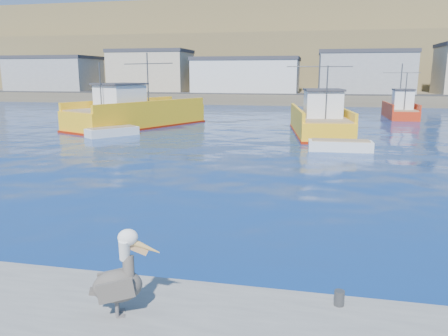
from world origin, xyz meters
name	(u,v)px	position (x,y,z in m)	size (l,w,h in m)	color
ground	(224,249)	(0.00, 0.00, 0.00)	(260.00, 260.00, 0.00)	navy
dock_bollards	(218,286)	(0.60, -3.40, 0.65)	(36.20, 0.20, 0.30)	#4C4C4C
far_shore	(310,58)	(0.00, 109.20, 8.98)	(200.00, 81.00, 24.00)	brown
trawler_yellow_a	(136,114)	(-14.03, 26.70, 1.19)	(10.12, 14.71, 6.86)	yellow
trawler_yellow_b	(320,122)	(2.68, 25.08, 1.04)	(5.51, 11.79, 6.52)	yellow
boat_orange	(400,109)	(11.55, 40.56, 1.00)	(3.98, 7.60, 5.98)	red
skiff_left	(112,132)	(-13.48, 20.66, 0.28)	(3.63, 4.10, 0.89)	silver
skiff_mid	(340,147)	(3.99, 17.35, 0.28)	(4.05, 1.57, 0.87)	silver
pelican	(120,279)	(-0.97, -4.55, 1.20)	(1.30, 0.85, 1.64)	#595451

